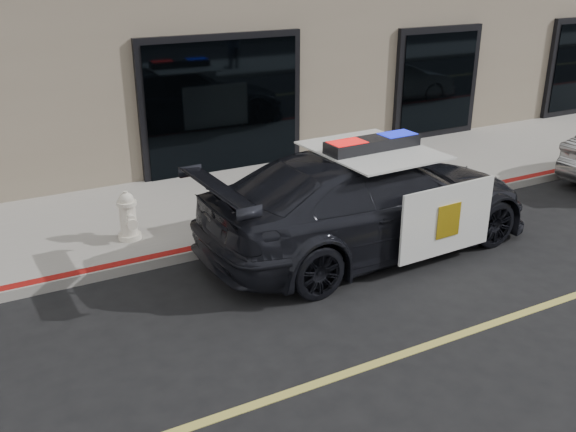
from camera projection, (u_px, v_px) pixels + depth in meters
name	position (u px, v px, depth m)	size (l,w,h in m)	color
ground	(513.00, 317.00, 8.17)	(120.00, 120.00, 0.00)	black
sidewalk_n	(308.00, 188.00, 12.42)	(60.00, 3.50, 0.15)	gray
police_car	(370.00, 200.00, 9.80)	(2.71, 5.60, 1.78)	black
fire_hydrant	(128.00, 217.00, 9.91)	(0.36, 0.49, 0.78)	white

